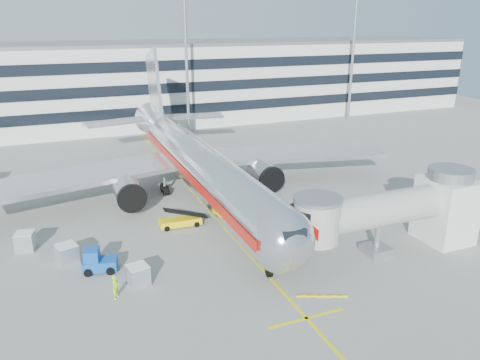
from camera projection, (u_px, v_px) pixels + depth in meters
name	position (u px, v px, depth m)	size (l,w,h in m)	color
ground	(233.00, 236.00, 44.66)	(180.00, 180.00, 0.00)	gray
lead_in_line	(201.00, 201.00, 53.41)	(0.25, 70.00, 0.01)	yellow
stop_bar	(306.00, 318.00, 32.39)	(6.00, 0.25, 0.01)	yellow
main_jet	(195.00, 162.00, 53.55)	(50.95, 48.70, 16.06)	silver
jet_bridge	(396.00, 210.00, 40.76)	(17.80, 4.50, 7.00)	silver
terminal	(126.00, 83.00, 92.89)	(150.00, 24.25, 15.60)	silver
light_mast_centre	(186.00, 50.00, 79.50)	(2.40, 1.20, 25.45)	gray
light_mast_east	(353.00, 46.00, 91.67)	(2.40, 1.20, 25.45)	gray
belt_loader	(180.00, 221.00, 46.69)	(4.37, 1.72, 2.08)	yellow
baggage_tug	(98.00, 261.00, 38.21)	(3.00, 2.26, 2.04)	#0E48A0
cargo_container_left	(67.00, 254.00, 39.55)	(1.97, 1.97, 1.68)	#ACAEB3
cargo_container_right	(25.00, 241.00, 41.86)	(1.87, 1.87, 1.67)	#ACAEB3
cargo_container_front	(138.00, 275.00, 36.32)	(1.77, 1.77, 1.61)	#ACAEB3
ramp_worker	(116.00, 287.00, 34.47)	(0.68, 0.45, 1.87)	#B9EE19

